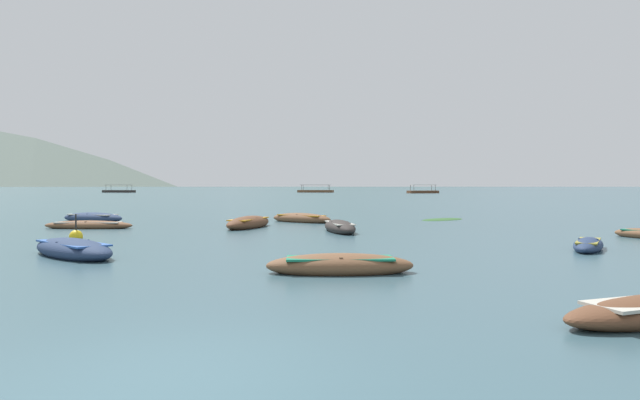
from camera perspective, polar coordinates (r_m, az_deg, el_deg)
ground_plane at (r=1506.04m, az=-1.14°, el=1.41°), size 6000.00×6000.00×0.00m
mountain_1 at (r=1691.24m, az=-25.94°, el=8.35°), size 1401.88×1401.88×417.18m
mountain_2 at (r=1558.42m, az=1.09°, el=6.44°), size 1036.86×1036.86×273.45m
rowboat_0 at (r=13.45m, az=2.04°, el=-6.67°), size 3.56×1.25×0.59m
rowboat_1 at (r=29.46m, az=-22.54°, el=-2.40°), size 4.38×1.28×0.49m
rowboat_3 at (r=35.26m, az=-22.17°, el=-1.69°), size 4.32×2.81×0.65m
rowboat_4 at (r=25.31m, az=2.01°, el=-2.79°), size 1.75×4.30×0.67m
rowboat_5 at (r=18.10m, az=-23.91°, el=-4.62°), size 3.98×3.99×0.66m
rowboat_6 at (r=31.91m, az=-1.94°, el=-1.90°), size 3.97×3.53×0.66m
rowboat_7 at (r=28.01m, az=-7.30°, el=-2.35°), size 2.51×4.62×0.72m
rowboat_8 at (r=20.21m, az=25.70°, el=-4.17°), size 2.34×3.14×0.49m
ferry_0 at (r=154.51m, az=10.45°, el=0.85°), size 8.86×4.94×2.54m
ferry_1 at (r=177.23m, az=-19.83°, el=0.87°), size 9.84×5.56×2.54m
ferry_2 at (r=169.26m, az=-0.45°, el=0.93°), size 11.19×5.32×2.54m
mooring_buoy at (r=23.79m, az=-23.64°, el=-3.41°), size 0.51×0.51×1.13m
weed_patch_1 at (r=35.02m, az=12.40°, el=-1.97°), size 3.74×3.60×0.14m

